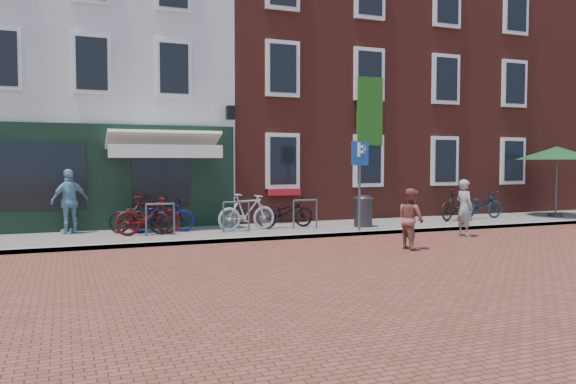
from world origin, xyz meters
name	(u,v)px	position (x,y,z in m)	size (l,w,h in m)	color
ground	(306,239)	(0.00, 0.00, 0.00)	(80.00, 80.00, 0.00)	brown
sidewalk	(317,229)	(1.00, 1.50, 0.05)	(24.00, 3.00, 0.10)	slate
building_stucco	(86,86)	(-5.00, 7.00, 4.50)	(8.00, 8.00, 9.00)	silver
building_brick_mid	(281,82)	(2.00, 7.00, 5.00)	(6.00, 8.00, 10.00)	maroon
building_brick_right	(415,89)	(8.00, 7.00, 5.00)	(6.00, 8.00, 10.00)	maroon
filler_right	(534,107)	(14.50, 7.00, 4.50)	(7.00, 8.00, 9.00)	maroon
litter_bin	(363,209)	(2.27, 1.06, 0.60)	(0.53, 0.53, 0.98)	#313133
parking_sign	(360,170)	(1.69, 0.24, 1.76)	(0.50, 0.08, 2.43)	#4C4C4F
parasol	(557,151)	(9.97, 1.40, 2.35)	(2.70, 2.70, 2.50)	#4C4C4F
woman	(464,208)	(4.08, -1.13, 0.75)	(0.55, 0.36, 1.51)	gray
boy	(411,219)	(1.50, -2.49, 0.69)	(0.67, 0.52, 1.38)	#924D44
cafe_person	(70,201)	(-5.62, 2.52, 0.94)	(0.99, 0.41, 1.69)	#749FBA
bicycle_0	(139,217)	(-3.95, 1.73, 0.55)	(0.60, 1.72, 0.90)	black
bicycle_1	(148,215)	(-3.76, 1.42, 0.60)	(0.47, 1.67, 1.00)	#500A09
bicycle_2	(162,215)	(-3.36, 1.85, 0.55)	(0.60, 1.72, 0.90)	#0E0E52
bicycle_3	(247,212)	(-1.13, 1.44, 0.60)	(0.47, 1.67, 1.00)	#B3B3B5
bicycle_4	(286,212)	(0.08, 1.64, 0.55)	(0.60, 1.72, 0.90)	black
bicycle_5	(456,205)	(5.88, 1.51, 0.60)	(0.47, 1.67, 1.00)	black
bicycle_6	(481,205)	(7.00, 1.66, 0.55)	(0.60, 1.72, 0.90)	#082B47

